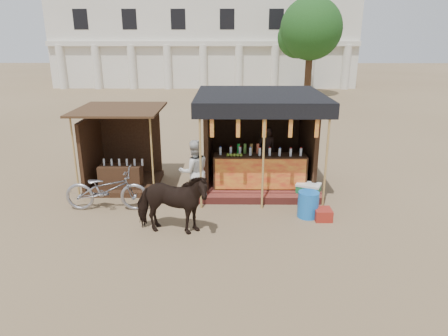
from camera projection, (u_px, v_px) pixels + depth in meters
name	position (u px, v px, depth m)	size (l,w,h in m)	color
ground	(223.00, 236.00, 9.09)	(120.00, 120.00, 0.00)	#846B4C
main_stall	(258.00, 152.00, 11.94)	(3.60, 3.61, 2.78)	maroon
secondary_stall	(119.00, 158.00, 11.93)	(2.40, 2.40, 2.38)	#3C2615
cow	(172.00, 204.00, 8.98)	(0.80, 1.76, 1.49)	black
motorbike	(107.00, 189.00, 10.30)	(0.75, 2.15, 1.13)	#929199
bystander	(194.00, 171.00, 10.72)	(0.85, 0.66, 1.74)	silver
blue_barrel	(308.00, 204.00, 9.97)	(0.52, 0.52, 0.66)	blue
red_crate	(323.00, 214.00, 9.86)	(0.41, 0.43, 0.28)	maroon
cooler	(308.00, 191.00, 11.07)	(0.76, 0.65, 0.46)	#186F39
background_building	(205.00, 40.00, 36.26)	(26.00, 7.45, 8.18)	silver
tree	(308.00, 31.00, 28.58)	(4.50, 4.40, 7.00)	#382314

